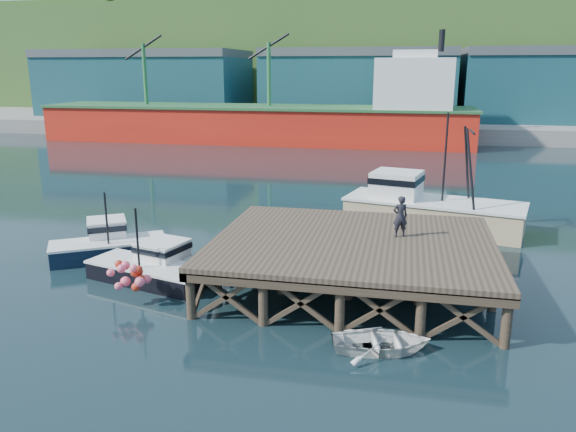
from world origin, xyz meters
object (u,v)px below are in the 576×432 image
(boat_navy, at_px, (108,243))
(dinghy, at_px, (382,341))
(boat_black, at_px, (152,266))
(dockworker, at_px, (400,216))
(trawler, at_px, (430,206))

(boat_navy, height_order, dinghy, boat_navy)
(boat_black, bearing_deg, boat_navy, 159.97)
(dockworker, bearing_deg, dinghy, 65.96)
(trawler, distance_m, dockworker, 9.46)
(boat_black, height_order, dockworker, dockworker)
(boat_black, distance_m, dinghy, 11.44)
(boat_navy, relative_size, dockworker, 3.20)
(dinghy, bearing_deg, dockworker, -15.23)
(dockworker, bearing_deg, boat_black, -10.02)
(dinghy, xyz_separation_m, dockworker, (0.37, 6.63, 2.69))
(boat_navy, xyz_separation_m, boat_black, (3.59, -2.57, -0.06))
(boat_black, distance_m, trawler, 16.84)
(boat_black, xyz_separation_m, dinghy, (10.49, -4.56, -0.30))
(dinghy, bearing_deg, boat_black, 54.48)
(trawler, height_order, dinghy, trawler)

